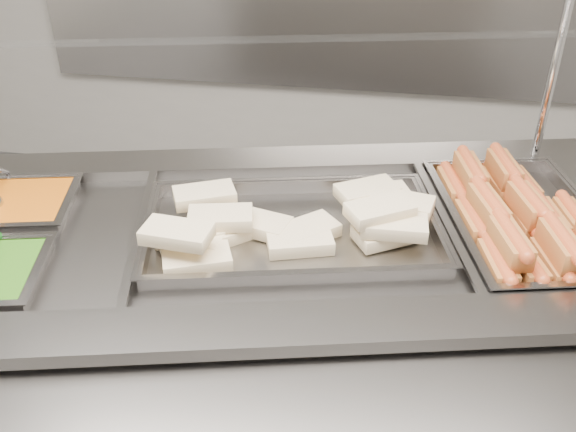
% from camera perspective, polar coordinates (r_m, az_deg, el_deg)
% --- Properties ---
extents(steam_counter, '(2.23, 1.36, 0.99)m').
position_cam_1_polar(steam_counter, '(1.99, -1.62, -12.84)').
color(steam_counter, slate).
rests_on(steam_counter, ground).
extents(tray_rail, '(2.00, 0.83, 0.06)m').
position_cam_1_polar(tray_rail, '(1.29, -0.92, -16.63)').
color(tray_rail, gray).
rests_on(tray_rail, steam_counter).
extents(sneeze_guard, '(1.85, 0.72, 0.49)m').
position_cam_1_polar(sneeze_guard, '(1.73, -2.41, 14.94)').
color(sneeze_guard, silver).
rests_on(sneeze_guard, steam_counter).
extents(pan_hotdogs, '(0.50, 0.68, 0.11)m').
position_cam_1_polar(pan_hotdogs, '(1.85, 20.00, -1.20)').
color(pan_hotdogs, gray).
rests_on(pan_hotdogs, steam_counter).
extents(pan_wraps, '(0.83, 0.60, 0.08)m').
position_cam_1_polar(pan_wraps, '(1.70, 0.37, -1.53)').
color(pan_wraps, gray).
rests_on(pan_wraps, steam_counter).
extents(pan_beans, '(0.38, 0.33, 0.11)m').
position_cam_1_polar(pan_beans, '(1.96, -23.30, 0.04)').
color(pan_beans, gray).
rests_on(pan_beans, steam_counter).
extents(hotdogs_in_buns, '(0.45, 0.61, 0.13)m').
position_cam_1_polar(hotdogs_in_buns, '(1.80, 20.04, -0.16)').
color(hotdogs_in_buns, '#93541E').
rests_on(hotdogs_in_buns, pan_hotdogs).
extents(tortilla_wraps, '(0.72, 0.49, 0.10)m').
position_cam_1_polar(tortilla_wraps, '(1.66, -0.10, -0.62)').
color(tortilla_wraps, beige).
rests_on(tortilla_wraps, pan_wraps).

